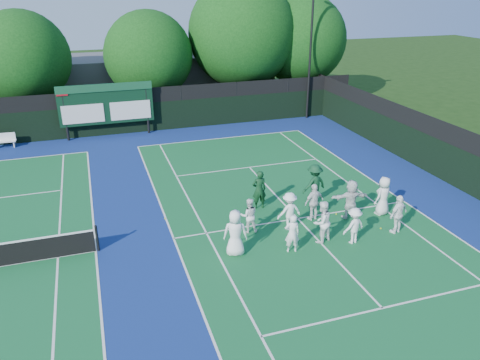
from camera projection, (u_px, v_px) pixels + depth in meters
name	position (u px, v px, depth m)	size (l,w,h in m)	color
ground	(308.00, 229.00, 19.57)	(120.00, 120.00, 0.00)	black
court_apron	(161.00, 241.00, 18.72)	(34.00, 32.00, 0.01)	navy
near_court	(298.00, 219.00, 20.44)	(11.05, 23.85, 0.01)	#125A2B
back_fence	(123.00, 114.00, 31.28)	(34.00, 0.08, 3.00)	black
divider_fence_right	(470.00, 166.00, 22.50)	(0.08, 32.00, 3.00)	black
scoreboard	(106.00, 104.00, 30.30)	(6.00, 0.21, 3.55)	black
clubhouse	(162.00, 79.00, 39.16)	(18.00, 6.00, 4.00)	#535358
light_pole_right	(312.00, 31.00, 32.96)	(1.20, 0.30, 10.12)	black
bench	(3.00, 140.00, 28.95)	(1.47, 0.46, 0.92)	white
tree_b	(25.00, 60.00, 31.45)	(6.30, 6.30, 7.96)	black
tree_c	(151.00, 57.00, 33.94)	(6.36, 6.36, 7.78)	black
tree_d	(244.00, 36.00, 35.50)	(8.11, 8.11, 9.96)	black
tree_e	(303.00, 42.00, 37.17)	(7.04, 7.04, 8.79)	black
tennis_ball_0	(294.00, 239.00, 18.77)	(0.07, 0.07, 0.07)	#CACA17
tennis_ball_2	(381.00, 228.00, 19.58)	(0.07, 0.07, 0.07)	#CACA17
tennis_ball_3	(165.00, 219.00, 20.39)	(0.07, 0.07, 0.07)	#CACA17
tennis_ball_4	(282.00, 212.00, 20.94)	(0.07, 0.07, 0.07)	#CACA17
tennis_ball_5	(336.00, 214.00, 20.79)	(0.07, 0.07, 0.07)	#CACA17
player_front_0	(235.00, 233.00, 17.44)	(0.90, 0.59, 1.84)	white
player_front_1	(292.00, 234.00, 17.68)	(0.57, 0.38, 1.57)	white
player_front_2	(322.00, 222.00, 18.34)	(0.85, 0.66, 1.75)	white
player_front_3	(354.00, 226.00, 18.30)	(0.98, 0.56, 1.51)	white
player_front_4	(398.00, 214.00, 19.02)	(0.99, 0.41, 1.68)	white
player_back_0	(249.00, 215.00, 19.11)	(0.73, 0.57, 1.50)	white
player_back_1	(289.00, 211.00, 19.33)	(1.06, 0.61, 1.63)	white
player_back_2	(314.00, 202.00, 20.08)	(0.98, 0.41, 1.67)	white
player_back_3	(351.00, 199.00, 20.21)	(1.65, 0.52, 1.78)	silver
player_back_4	(383.00, 196.00, 20.52)	(0.87, 0.56, 1.77)	white
coach_left	(259.00, 190.00, 21.07)	(0.67, 0.44, 1.83)	#0E3419
coach_right	(314.00, 184.00, 21.53)	(1.24, 0.71, 1.91)	#103C21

